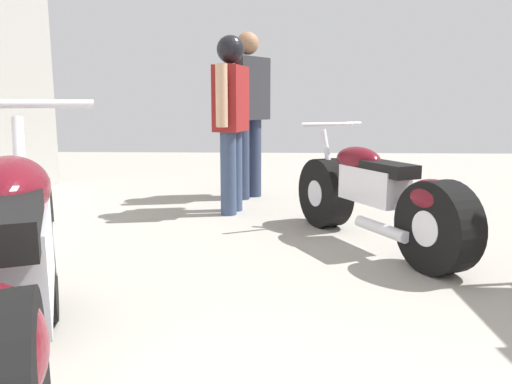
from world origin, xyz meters
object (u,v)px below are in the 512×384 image
object	(u,v)px
motorcycle_black_naked	(376,198)
mechanic_in_blue	(248,106)
motorcycle_maroon_cruiser	(9,294)
mechanic_with_helmet	(231,109)

from	to	relation	value
motorcycle_black_naked	mechanic_in_blue	bearing A→B (deg)	118.23
motorcycle_maroon_cruiser	mechanic_with_helmet	xyz separation A→B (m)	(0.44, 3.20, 0.54)
motorcycle_maroon_cruiser	motorcycle_black_naked	distance (m)	2.61
mechanic_with_helmet	mechanic_in_blue	bearing A→B (deg)	81.50
motorcycle_black_naked	mechanic_with_helmet	distance (m)	1.71
motorcycle_black_naked	mechanic_with_helmet	size ratio (longest dim) A/B	1.09
mechanic_in_blue	mechanic_with_helmet	bearing A→B (deg)	-98.50
motorcycle_maroon_cruiser	mechanic_in_blue	world-z (taller)	mechanic_in_blue
motorcycle_black_naked	mechanic_with_helmet	bearing A→B (deg)	135.20
motorcycle_black_naked	mechanic_with_helmet	world-z (taller)	mechanic_with_helmet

